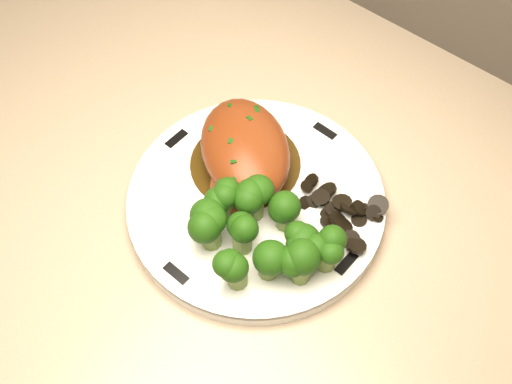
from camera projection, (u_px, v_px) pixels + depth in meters
The scene contains 9 objects.
plate at pixel (256, 202), 0.65m from camera, with size 0.26×0.26×0.02m, color white.
rim_accent_0 at pixel (346, 263), 0.60m from camera, with size 0.03×0.01×0.00m, color black.
rim_accent_1 at pixel (325, 131), 0.69m from camera, with size 0.03×0.01×0.00m, color black.
rim_accent_2 at pixel (177, 139), 0.68m from camera, with size 0.03×0.01×0.00m, color black.
rim_accent_3 at pixel (176, 273), 0.60m from camera, with size 0.03×0.01×0.00m, color black.
gravy_pool at pixel (245, 164), 0.67m from camera, with size 0.12×0.12×0.00m, color #3D290B.
chicken_breast at pixel (244, 153), 0.64m from camera, with size 0.16×0.15×0.05m.
mushroom_pile at pixel (337, 209), 0.63m from camera, with size 0.08×0.06×0.02m.
broccoli_florets at pixel (265, 236), 0.59m from camera, with size 0.14×0.10×0.04m.
Camera 1 is at (-0.37, 1.39, 1.53)m, focal length 45.00 mm.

